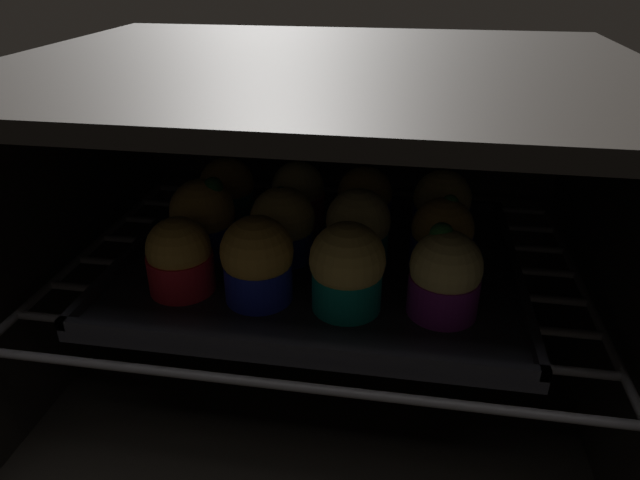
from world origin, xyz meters
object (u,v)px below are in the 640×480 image
at_px(muffin_row0_col0, 180,258).
at_px(muffin_row2_col3, 441,206).
at_px(muffin_row1_col2, 358,229).
at_px(muffin_row1_col0, 203,219).
at_px(muffin_row2_col1, 298,195).
at_px(muffin_row1_col1, 283,225).
at_px(muffin_row0_col2, 347,269).
at_px(muffin_row2_col2, 364,200).
at_px(baking_tray, 320,263).
at_px(muffin_row0_col3, 445,276).
at_px(muffin_row1_col3, 442,237).
at_px(muffin_row0_col1, 257,261).
at_px(muffin_row2_col0, 227,192).

height_order(muffin_row0_col0, muffin_row2_col3, muffin_row2_col3).
distance_m(muffin_row1_col2, muffin_row2_col3, 0.12).
bearing_deg(muffin_row1_col0, muffin_row2_col1, 46.52).
bearing_deg(muffin_row1_col1, muffin_row0_col2, -47.43).
height_order(muffin_row1_col1, muffin_row1_col2, muffin_row1_col2).
relative_size(muffin_row0_col0, muffin_row2_col2, 1.01).
bearing_deg(muffin_row2_col2, baking_tray, -114.26).
height_order(muffin_row2_col1, muffin_row2_col2, muffin_row2_col1).
xyz_separation_m(baking_tray, muffin_row2_col1, (-0.04, 0.09, 0.04)).
bearing_deg(muffin_row2_col3, muffin_row0_col3, -90.58).
bearing_deg(muffin_row2_col3, muffin_row2_col1, 177.74).
height_order(muffin_row0_col0, muffin_row0_col2, muffin_row0_col2).
bearing_deg(muffin_row2_col3, muffin_row1_col0, -161.76).
relative_size(muffin_row0_col3, muffin_row2_col3, 1.09).
distance_m(muffin_row1_col1, muffin_row1_col3, 0.16).
bearing_deg(muffin_row0_col3, muffin_row1_col1, 154.35).
distance_m(muffin_row0_col1, muffin_row2_col0, 0.18).
relative_size(muffin_row0_col0, muffin_row0_col2, 0.89).
distance_m(muffin_row0_col2, muffin_row1_col0, 0.18).
relative_size(muffin_row0_col2, muffin_row1_col0, 0.98).
relative_size(baking_tray, muffin_row1_col0, 4.75).
bearing_deg(muffin_row2_col3, muffin_row1_col1, -154.18).
bearing_deg(muffin_row0_col1, muffin_row1_col2, 44.75).
relative_size(muffin_row1_col1, muffin_row2_col0, 1.02).
relative_size(muffin_row0_col1, muffin_row2_col1, 1.10).
distance_m(baking_tray, muffin_row2_col1, 0.10).
bearing_deg(muffin_row2_col2, muffin_row2_col1, 179.56).
bearing_deg(muffin_row0_col0, muffin_row2_col3, 32.74).
height_order(muffin_row0_col3, muffin_row1_col0, muffin_row1_col0).
bearing_deg(muffin_row1_col2, muffin_row0_col2, -90.66).
distance_m(muffin_row2_col2, muffin_row2_col3, 0.09).
bearing_deg(muffin_row2_col2, muffin_row0_col3, -62.43).
height_order(muffin_row0_col0, muffin_row1_col2, muffin_row1_col2).
bearing_deg(muffin_row1_col1, muffin_row0_col0, -136.05).
xyz_separation_m(muffin_row0_col0, muffin_row0_col1, (0.08, -0.00, 0.00)).
bearing_deg(muffin_row2_col1, muffin_row0_col0, -116.09).
distance_m(baking_tray, muffin_row0_col2, 0.10).
xyz_separation_m(muffin_row0_col3, muffin_row2_col2, (-0.09, 0.16, -0.00)).
bearing_deg(muffin_row0_col0, muffin_row1_col0, 92.66).
bearing_deg(muffin_row2_col3, muffin_row1_col2, -137.38).
xyz_separation_m(muffin_row0_col0, muffin_row0_col2, (0.16, -0.01, 0.01)).
xyz_separation_m(muffin_row2_col0, muffin_row2_col2, (0.16, 0.00, -0.00)).
bearing_deg(muffin_row0_col3, muffin_row0_col2, -175.88).
relative_size(muffin_row0_col1, muffin_row1_col1, 1.06).
bearing_deg(muffin_row1_col2, muffin_row0_col0, -153.71).
bearing_deg(muffin_row1_col2, muffin_row2_col3, 42.62).
distance_m(muffin_row0_col0, muffin_row2_col1, 0.18).
bearing_deg(muffin_row0_col2, muffin_row0_col3, 4.12).
relative_size(muffin_row0_col3, muffin_row1_col3, 1.07).
xyz_separation_m(muffin_row0_col1, muffin_row1_col0, (-0.08, 0.08, 0.00)).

